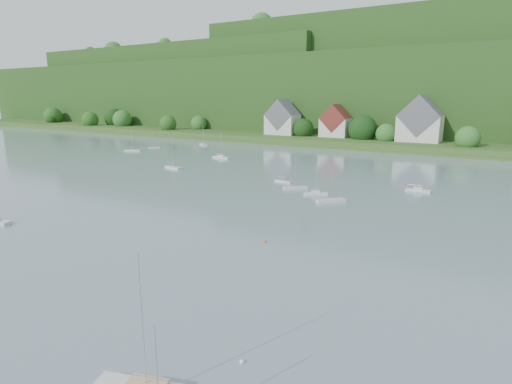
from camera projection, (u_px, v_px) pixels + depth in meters
far_shore_strip at (412, 142)px, 178.82m from camera, size 600.00×60.00×3.00m
forested_ridge at (443, 91)px, 230.77m from camera, size 620.00×181.22×69.89m
village_building_0 at (283, 120)px, 194.32m from camera, size 14.00×10.40×16.00m
village_building_1 at (336, 123)px, 183.39m from camera, size 12.00×9.36×14.00m
village_building_2 at (420, 123)px, 164.34m from camera, size 16.00×11.44×18.00m
mooring_buoy_1 at (242, 363)px, 33.45m from camera, size 0.39×0.39×0.39m
mooring_buoy_3 at (265, 242)px, 60.97m from camera, size 0.43×0.43×0.43m
far_sailboat_cluster at (353, 176)px, 108.88m from camera, size 184.86×78.35×8.71m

